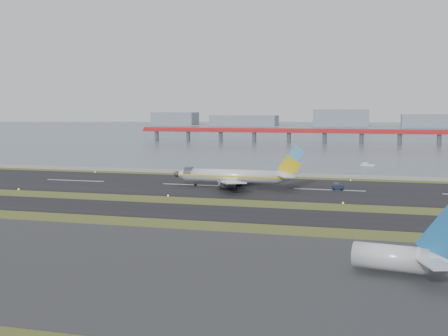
{
  "coord_description": "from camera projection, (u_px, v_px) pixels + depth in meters",
  "views": [
    {
      "loc": [
        51.75,
        -129.24,
        22.88
      ],
      "look_at": [
        11.32,
        22.0,
        6.34
      ],
      "focal_mm": 45.0,
      "sensor_mm": 36.0,
      "label": 1
    }
  ],
  "objects": [
    {
      "name": "ground",
      "position": [
        157.0,
        201.0,
        139.86
      ],
      "size": [
        1000.0,
        1000.0,
        0.0
      ],
      "primitive_type": "plane",
      "color": "#384D1B",
      "rests_on": "ground"
    },
    {
      "name": "apron_strip",
      "position": [
        26.0,
        257.0,
        87.01
      ],
      "size": [
        1000.0,
        50.0,
        0.1
      ],
      "primitive_type": "cube",
      "color": "#323234",
      "rests_on": "ground"
    },
    {
      "name": "taxiway_strip",
      "position": [
        138.0,
        209.0,
        128.32
      ],
      "size": [
        1000.0,
        18.0,
        0.1
      ],
      "primitive_type": "cube",
      "color": "black",
      "rests_on": "ground"
    },
    {
      "name": "runway_strip",
      "position": [
        195.0,
        185.0,
        168.67
      ],
      "size": [
        1000.0,
        45.0,
        0.1
      ],
      "primitive_type": "cube",
      "color": "black",
      "rests_on": "ground"
    },
    {
      "name": "seawall",
      "position": [
        221.0,
        173.0,
        197.45
      ],
      "size": [
        1000.0,
        2.5,
        1.0
      ],
      "primitive_type": "cube",
      "color": "gray",
      "rests_on": "ground"
    },
    {
      "name": "bay_water",
      "position": [
        322.0,
        131.0,
        581.79
      ],
      "size": [
        1400.0,
        800.0,
        1.3
      ],
      "primitive_type": "cube",
      "color": "#465464",
      "rests_on": "ground"
    },
    {
      "name": "red_pier",
      "position": [
        325.0,
        132.0,
        374.14
      ],
      "size": [
        260.0,
        5.0,
        10.2
      ],
      "color": "#B21E23",
      "rests_on": "ground"
    },
    {
      "name": "far_shoreline",
      "position": [
        344.0,
        122.0,
        731.37
      ],
      "size": [
        1400.0,
        80.0,
        60.5
      ],
      "color": "gray",
      "rests_on": "ground"
    },
    {
      "name": "airliner",
      "position": [
        236.0,
        176.0,
        162.56
      ],
      "size": [
        38.52,
        32.89,
        12.8
      ],
      "color": "silver",
      "rests_on": "ground"
    },
    {
      "name": "pushback_tug",
      "position": [
        338.0,
        187.0,
        158.16
      ],
      "size": [
        3.33,
        2.08,
        2.07
      ],
      "rotation": [
        0.0,
        0.0,
        -0.06
      ],
      "color": "#131D36",
      "rests_on": "ground"
    },
    {
      "name": "second_airliner_tail",
      "position": [
        406.0,
        257.0,
        75.87
      ],
      "size": [
        15.96,
        13.08,
        9.86
      ],
      "rotation": [
        0.0,
        0.0,
        -0.17
      ],
      "color": "silver",
      "rests_on": "ground"
    },
    {
      "name": "workboat_near",
      "position": [
        368.0,
        165.0,
        225.26
      ],
      "size": [
        6.25,
        4.15,
        1.46
      ],
      "rotation": [
        0.0,
        0.0,
        -0.42
      ],
      "color": "silver",
      "rests_on": "ground"
    }
  ]
}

